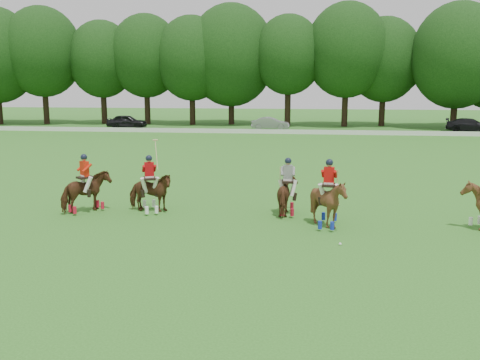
# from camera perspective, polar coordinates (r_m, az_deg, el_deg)

# --- Properties ---
(ground) EXTENTS (180.00, 180.00, 0.00)m
(ground) POSITION_cam_1_polar(r_m,az_deg,el_deg) (16.80, -2.04, -7.27)
(ground) COLOR #2D681D
(ground) RESTS_ON ground
(tree_line) EXTENTS (117.98, 14.32, 14.75)m
(tree_line) POSITION_cam_1_polar(r_m,az_deg,el_deg) (63.95, 5.47, 13.13)
(tree_line) COLOR black
(tree_line) RESTS_ON ground
(boundary_rail) EXTENTS (120.00, 0.10, 0.44)m
(boundary_rail) POSITION_cam_1_polar(r_m,az_deg,el_deg) (54.07, 4.65, 5.16)
(boundary_rail) COLOR white
(boundary_rail) RESTS_ON ground
(car_left) EXTENTS (4.62, 2.23, 1.52)m
(car_left) POSITION_cam_1_polar(r_m,az_deg,el_deg) (61.95, -11.95, 6.13)
(car_left) COLOR black
(car_left) RESTS_ON ground
(car_mid) EXTENTS (4.13, 1.44, 1.36)m
(car_mid) POSITION_cam_1_polar(r_m,az_deg,el_deg) (58.61, 3.27, 6.03)
(car_mid) COLOR gray
(car_mid) RESTS_ON ground
(car_right) EXTENTS (5.24, 3.11, 1.42)m
(car_right) POSITION_cam_1_polar(r_m,az_deg,el_deg) (60.74, 23.37, 5.39)
(car_right) COLOR black
(car_right) RESTS_ON ground
(polo_red_a) EXTENTS (1.90, 2.05, 2.33)m
(polo_red_a) POSITION_cam_1_polar(r_m,az_deg,el_deg) (21.97, -16.14, -1.18)
(polo_red_a) COLOR #492813
(polo_red_a) RESTS_ON ground
(polo_red_b) EXTENTS (1.94, 1.82, 2.82)m
(polo_red_b) POSITION_cam_1_polar(r_m,az_deg,el_deg) (21.45, -9.59, -1.27)
(polo_red_b) COLOR #492813
(polo_red_b) RESTS_ON ground
(polo_red_c) EXTENTS (1.59, 1.74, 2.44)m
(polo_red_c) POSITION_cam_1_polar(r_m,az_deg,el_deg) (19.22, 9.39, -2.37)
(polo_red_c) COLOR #492813
(polo_red_c) RESTS_ON ground
(polo_stripe_a) EXTENTS (1.13, 1.83, 2.23)m
(polo_stripe_a) POSITION_cam_1_polar(r_m,az_deg,el_deg) (20.85, 5.10, -1.54)
(polo_stripe_a) COLOR #492813
(polo_stripe_a) RESTS_ON ground
(polo_ball) EXTENTS (0.09, 0.09, 0.09)m
(polo_ball) POSITION_cam_1_polar(r_m,az_deg,el_deg) (17.34, 10.64, -6.72)
(polo_ball) COLOR white
(polo_ball) RESTS_ON ground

